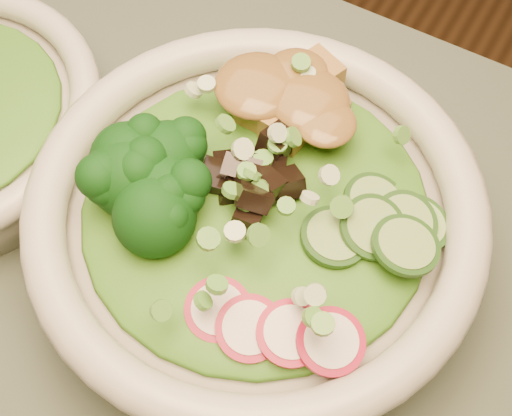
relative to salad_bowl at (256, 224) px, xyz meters
The scene contains 9 objects.
salad_bowl is the anchor object (origin of this frame).
lettuce_bed 0.02m from the salad_bowl, ahead, with size 0.23×0.23×0.03m, color #246C16.
broccoli_florets 0.08m from the salad_bowl, 158.26° to the right, with size 0.09×0.08×0.05m, color black, non-canonical shape.
radish_slices 0.08m from the salad_bowl, 67.82° to the right, with size 0.13×0.05×0.02m, color maroon, non-canonical shape.
cucumber_slices 0.08m from the salad_bowl, 18.47° to the left, with size 0.08×0.08×0.04m, color #8BB162, non-canonical shape.
mushroom_heap 0.04m from the salad_bowl, 109.63° to the left, with size 0.08×0.08×0.05m, color black, non-canonical shape.
tofu_cubes 0.08m from the salad_bowl, 108.13° to the left, with size 0.10×0.07×0.04m, color olive, non-canonical shape.
peanut_sauce 0.09m from the salad_bowl, 108.13° to the left, with size 0.08×0.06×0.02m, color brown.
scallion_garnish 0.05m from the salad_bowl, ahead, with size 0.22×0.22×0.03m, color #549936, non-canonical shape.
Camera 1 is at (0.05, -0.07, 1.23)m, focal length 50.00 mm.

